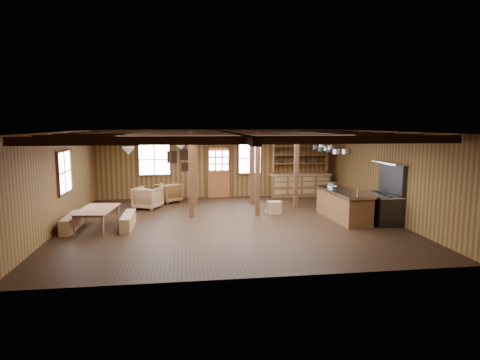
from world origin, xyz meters
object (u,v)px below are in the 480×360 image
object	(u,v)px
commercial_range	(383,203)
armchair_c	(148,198)
armchair_a	(169,193)
dining_table	(98,219)
kitchen_island	(343,205)
armchair_b	(172,192)

from	to	relation	value
commercial_range	armchair_c	size ratio (longest dim) A/B	2.17
armchair_a	armchair_c	bearing A→B (deg)	19.42
armchair_a	commercial_range	bearing A→B (deg)	110.46
dining_table	kitchen_island	bearing A→B (deg)	-82.58
kitchen_island	armchair_c	bearing A→B (deg)	154.52
armchair_a	armchair_c	distance (m)	1.30
kitchen_island	commercial_range	bearing A→B (deg)	-31.13
kitchen_island	armchair_b	world-z (taller)	kitchen_island
kitchen_island	armchair_a	world-z (taller)	kitchen_island
dining_table	armchair_b	world-z (taller)	armchair_b
commercial_range	armchair_c	xyz separation A→B (m)	(-7.38, 3.06, -0.22)
armchair_a	armchair_b	bearing A→B (deg)	-156.35
kitchen_island	dining_table	xyz separation A→B (m)	(-7.50, -0.17, -0.18)
commercial_range	armchair_a	bearing A→B (deg)	148.16
dining_table	armchair_b	bearing A→B (deg)	-20.36
armchair_b	armchair_c	size ratio (longest dim) A/B	0.92
kitchen_island	armchair_b	distance (m)	6.70
dining_table	armchair_c	xyz separation A→B (m)	(1.17, 2.68, 0.10)
kitchen_island	commercial_range	world-z (taller)	commercial_range
armchair_a	armchair_b	size ratio (longest dim) A/B	1.02
kitchen_island	armchair_a	xyz separation A→B (m)	(-5.63, 3.60, -0.11)
armchair_a	armchair_c	world-z (taller)	armchair_c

